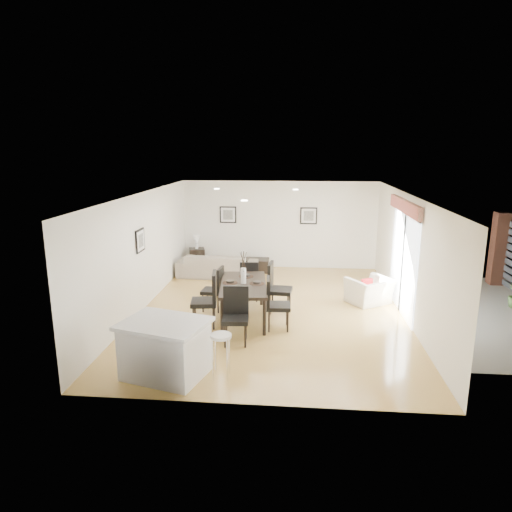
# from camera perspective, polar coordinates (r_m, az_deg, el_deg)

# --- Properties ---
(ground) EXTENTS (8.00, 8.00, 0.00)m
(ground) POSITION_cam_1_polar(r_m,az_deg,el_deg) (10.69, 1.93, -6.83)
(ground) COLOR tan
(ground) RESTS_ON ground
(wall_back) EXTENTS (6.00, 0.04, 2.70)m
(wall_back) POSITION_cam_1_polar(r_m,az_deg,el_deg) (14.22, 2.92, 3.91)
(wall_back) COLOR white
(wall_back) RESTS_ON ground
(wall_front) EXTENTS (6.00, 0.04, 2.70)m
(wall_front) POSITION_cam_1_polar(r_m,az_deg,el_deg) (6.48, -0.08, -7.87)
(wall_front) COLOR white
(wall_front) RESTS_ON ground
(wall_left) EXTENTS (0.04, 8.00, 2.70)m
(wall_left) POSITION_cam_1_polar(r_m,az_deg,el_deg) (10.88, -13.99, 0.55)
(wall_left) COLOR white
(wall_left) RESTS_ON ground
(wall_right) EXTENTS (0.04, 8.00, 2.70)m
(wall_right) POSITION_cam_1_polar(r_m,az_deg,el_deg) (10.57, 18.45, -0.12)
(wall_right) COLOR white
(wall_right) RESTS_ON ground
(ceiling) EXTENTS (6.00, 8.00, 0.02)m
(ceiling) POSITION_cam_1_polar(r_m,az_deg,el_deg) (10.07, 2.05, 7.73)
(ceiling) COLOR white
(ceiling) RESTS_ON wall_back
(sofa) EXTENTS (2.34, 0.99, 0.67)m
(sofa) POSITION_cam_1_polar(r_m,az_deg,el_deg) (13.39, -4.84, -1.15)
(sofa) COLOR gray
(sofa) RESTS_ON ground
(armchair) EXTENTS (1.27, 1.23, 0.63)m
(armchair) POSITION_cam_1_polar(r_m,az_deg,el_deg) (11.41, 14.02, -4.25)
(armchair) COLOR white
(armchair) RESTS_ON ground
(dining_table) EXTENTS (1.19, 2.06, 0.82)m
(dining_table) POSITION_cam_1_polar(r_m,az_deg,el_deg) (9.96, -1.58, -3.89)
(dining_table) COLOR black
(dining_table) RESTS_ON ground
(dining_chair_wnear) EXTENTS (0.59, 0.59, 1.17)m
(dining_chair_wnear) POSITION_cam_1_polar(r_m,az_deg,el_deg) (9.64, -5.96, -5.05)
(dining_chair_wnear) COLOR black
(dining_chair_wnear) RESTS_ON ground
(dining_chair_wfar) EXTENTS (0.50, 0.50, 1.03)m
(dining_chair_wfar) POSITION_cam_1_polar(r_m,az_deg,el_deg) (10.57, -5.02, -3.83)
(dining_chair_wfar) COLOR black
(dining_chair_wfar) RESTS_ON ground
(dining_chair_enear) EXTENTS (0.52, 0.52, 1.09)m
(dining_chair_enear) POSITION_cam_1_polar(r_m,az_deg,el_deg) (9.48, 2.24, -5.61)
(dining_chair_enear) COLOR black
(dining_chair_enear) RESTS_ON ground
(dining_chair_efar) EXTENTS (0.56, 0.56, 1.16)m
(dining_chair_efar) POSITION_cam_1_polar(r_m,az_deg,el_deg) (10.41, 2.50, -3.63)
(dining_chair_efar) COLOR black
(dining_chair_efar) RESTS_ON ground
(dining_chair_head) EXTENTS (0.53, 0.53, 1.10)m
(dining_chair_head) POSITION_cam_1_polar(r_m,az_deg,el_deg) (8.87, -2.55, -6.96)
(dining_chair_head) COLOR black
(dining_chair_head) RESTS_ON ground
(dining_chair_foot) EXTENTS (0.47, 0.47, 1.01)m
(dining_chair_foot) POSITION_cam_1_polar(r_m,az_deg,el_deg) (11.17, -0.81, -2.87)
(dining_chair_foot) COLOR black
(dining_chair_foot) RESTS_ON ground
(vase) EXTENTS (0.92, 1.41, 0.72)m
(vase) POSITION_cam_1_polar(r_m,az_deg,el_deg) (9.86, -1.59, -1.81)
(vase) COLOR white
(vase) RESTS_ON dining_table
(coffee_table) EXTENTS (0.95, 0.57, 0.38)m
(coffee_table) POSITION_cam_1_polar(r_m,az_deg,el_deg) (13.95, -0.35, -1.13)
(coffee_table) COLOR black
(coffee_table) RESTS_ON ground
(side_table) EXTENTS (0.57, 0.57, 0.62)m
(side_table) POSITION_cam_1_polar(r_m,az_deg,el_deg) (14.42, -7.37, -0.27)
(side_table) COLOR black
(side_table) RESTS_ON ground
(table_lamp) EXTENTS (0.22, 0.22, 0.41)m
(table_lamp) POSITION_cam_1_polar(r_m,az_deg,el_deg) (14.29, -7.44, 1.98)
(table_lamp) COLOR white
(table_lamp) RESTS_ON side_table
(cushion) EXTENTS (0.29, 0.21, 0.28)m
(cushion) POSITION_cam_1_polar(r_m,az_deg,el_deg) (11.26, 13.69, -3.48)
(cushion) COLOR #B0161A
(cushion) RESTS_ON armchair
(kitchen_island) EXTENTS (1.58, 1.37, 0.94)m
(kitchen_island) POSITION_cam_1_polar(r_m,az_deg,el_deg) (7.80, -11.28, -11.26)
(kitchen_island) COLOR white
(kitchen_island) RESTS_ON ground
(bar_stool) EXTENTS (0.35, 0.35, 0.76)m
(bar_stool) POSITION_cam_1_polar(r_m,az_deg,el_deg) (7.53, -4.39, -10.51)
(bar_stool) COLOR silver
(bar_stool) RESTS_ON ground
(framed_print_back_left) EXTENTS (0.52, 0.04, 0.52)m
(framed_print_back_left) POSITION_cam_1_polar(r_m,az_deg,el_deg) (14.29, -3.52, 5.17)
(framed_print_back_left) COLOR black
(framed_print_back_left) RESTS_ON wall_back
(framed_print_back_right) EXTENTS (0.52, 0.04, 0.52)m
(framed_print_back_right) POSITION_cam_1_polar(r_m,az_deg,el_deg) (14.13, 6.59, 5.01)
(framed_print_back_right) COLOR black
(framed_print_back_right) RESTS_ON wall_back
(framed_print_left_wall) EXTENTS (0.04, 0.52, 0.52)m
(framed_print_left_wall) POSITION_cam_1_polar(r_m,az_deg,el_deg) (10.62, -14.28, 1.89)
(framed_print_left_wall) COLOR black
(framed_print_left_wall) RESTS_ON wall_left
(sliding_door) EXTENTS (0.12, 2.70, 2.57)m
(sliding_door) POSITION_cam_1_polar(r_m,az_deg,el_deg) (10.78, 17.99, 1.88)
(sliding_door) COLOR white
(sliding_door) RESTS_ON wall_right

